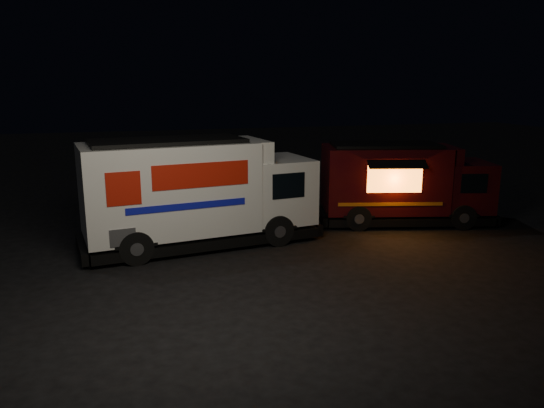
{
  "coord_description": "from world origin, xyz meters",
  "views": [
    {
      "loc": [
        -1.87,
        -12.58,
        4.68
      ],
      "look_at": [
        2.26,
        2.0,
        1.15
      ],
      "focal_mm": 35.0,
      "sensor_mm": 36.0,
      "label": 1
    }
  ],
  "objects": [
    {
      "name": "red_truck",
      "position": [
        7.16,
        2.91,
        1.34
      ],
      "size": [
        6.11,
        3.44,
        2.69
      ],
      "primitive_type": null,
      "rotation": [
        0.0,
        0.0,
        -0.24
      ],
      "color": "#330A09",
      "rests_on": "ground"
    },
    {
      "name": "white_truck",
      "position": [
        0.23,
        2.34,
        1.56
      ],
      "size": [
        7.15,
        3.28,
        3.12
      ],
      "primitive_type": null,
      "rotation": [
        0.0,
        0.0,
        0.14
      ],
      "color": "silver",
      "rests_on": "ground"
    },
    {
      "name": "ground",
      "position": [
        0.0,
        0.0,
        0.0
      ],
      "size": [
        80.0,
        80.0,
        0.0
      ],
      "primitive_type": "plane",
      "color": "black",
      "rests_on": "ground"
    }
  ]
}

